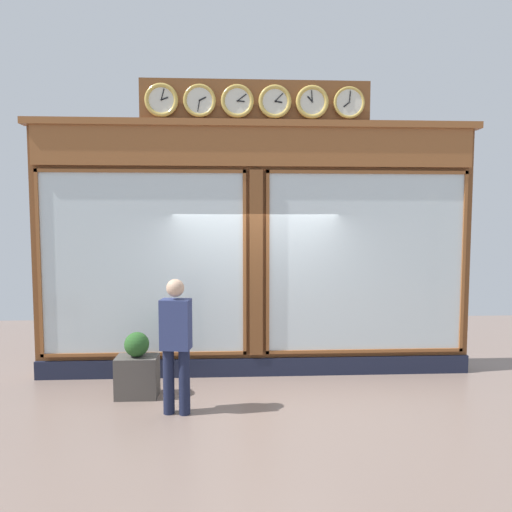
{
  "coord_description": "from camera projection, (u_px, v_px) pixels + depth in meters",
  "views": [
    {
      "loc": [
        0.34,
        6.89,
        2.39
      ],
      "look_at": [
        0.0,
        0.0,
        1.86
      ],
      "focal_mm": 31.88,
      "sensor_mm": 36.0,
      "label": 1
    }
  ],
  "objects": [
    {
      "name": "shop_facade",
      "position": [
        256.0,
        246.0,
        7.03
      ],
      "size": [
        6.83,
        0.42,
        4.49
      ],
      "color": "brown",
      "rests_on": "ground_plane"
    },
    {
      "name": "planter_box",
      "position": [
        137.0,
        376.0,
        6.19
      ],
      "size": [
        0.56,
        0.36,
        0.56
      ],
      "primitive_type": "cube",
      "color": "#4C4742",
      "rests_on": "ground_plane"
    },
    {
      "name": "ground_plane",
      "position": [
        271.0,
        476.0,
        4.27
      ],
      "size": [
        14.0,
        14.0,
        0.0
      ],
      "primitive_type": "plane",
      "color": "#7A665B"
    },
    {
      "name": "planter_shrub",
      "position": [
        137.0,
        344.0,
        6.15
      ],
      "size": [
        0.33,
        0.33,
        0.33
      ],
      "primitive_type": "sphere",
      "color": "#285623",
      "rests_on": "planter_box"
    },
    {
      "name": "pedestrian",
      "position": [
        176.0,
        340.0,
        5.59
      ],
      "size": [
        0.39,
        0.27,
        1.69
      ],
      "color": "#191E38",
      "rests_on": "ground_plane"
    }
  ]
}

